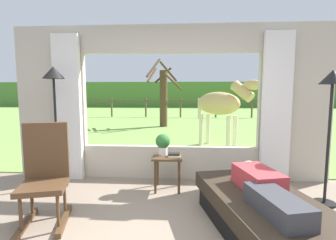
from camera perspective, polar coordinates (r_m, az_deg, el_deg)
back_wall_with_window at (r=4.27m, az=0.41°, el=3.34°), size 5.20×0.12×2.55m
curtain_panel_left at (r=4.56m, az=-21.44°, el=2.47°), size 0.44×0.10×2.40m
curtain_panel_right at (r=4.37m, az=23.04°, el=2.26°), size 0.44×0.10×2.40m
outdoor_pasture_lawn at (r=15.23m, az=2.85°, el=0.81°), size 36.00×21.68×0.02m
distant_hill_ridge at (r=25.00m, az=3.25°, el=5.69°), size 36.00×2.00×2.40m
recliner_sofa at (r=2.98m, az=19.94°, el=-18.93°), size 1.29×1.87×0.42m
reclining_person at (r=2.82m, az=20.46°, el=-13.75°), size 0.48×1.42×0.22m
rocking_chair at (r=3.26m, az=-25.73°, el=-10.84°), size 0.62×0.78×1.12m
side_table at (r=3.87m, az=-0.03°, el=-9.34°), size 0.44×0.44×0.52m
potted_plant at (r=3.87m, az=-1.16°, el=-5.13°), size 0.22×0.22×0.32m
book_stack at (r=3.78m, az=1.39°, el=-7.86°), size 0.18×0.15×0.05m
floor_lamp_left at (r=4.22m, az=-24.08°, el=6.05°), size 0.32×0.32×1.85m
floor_lamp_right at (r=3.82m, az=32.71°, el=4.39°), size 0.32×0.32×1.75m
horse at (r=6.75m, az=11.74°, el=3.50°), size 1.60×1.44×1.73m
pasture_tree at (r=10.64m, az=-1.09°, el=5.70°), size 1.49×1.56×2.89m
pasture_fence_line at (r=14.58m, az=2.82°, el=3.46°), size 16.10×0.10×1.10m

